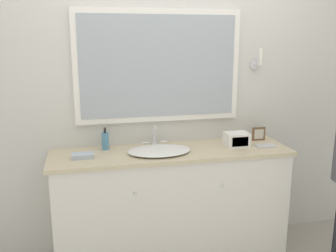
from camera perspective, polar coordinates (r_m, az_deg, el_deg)
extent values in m
cube|color=silver|center=(3.10, -0.59, 4.22)|extent=(8.00, 0.06, 2.55)
cube|color=white|center=(3.02, -1.42, 9.08)|extent=(1.34, 0.04, 0.89)
cube|color=#9EA8B2|center=(3.00, -1.34, 9.05)|extent=(1.25, 0.01, 0.80)
cylinder|color=silver|center=(3.29, 13.12, 9.13)|extent=(0.09, 0.01, 0.09)
cylinder|color=silver|center=(3.25, 13.51, 9.06)|extent=(0.02, 0.10, 0.02)
cylinder|color=white|center=(3.20, 13.98, 10.23)|extent=(0.02, 0.02, 0.14)
cube|color=silver|center=(3.09, 0.60, -12.13)|extent=(1.82, 0.47, 0.88)
cube|color=#C6B793|center=(2.92, 0.62, -4.07)|extent=(1.88, 0.50, 0.03)
sphere|color=silver|center=(2.71, -5.01, -10.26)|extent=(0.02, 0.02, 0.02)
sphere|color=silver|center=(2.86, 8.29, -9.02)|extent=(0.02, 0.02, 0.02)
ellipsoid|color=white|center=(2.87, -1.36, -3.74)|extent=(0.48, 0.34, 0.03)
cylinder|color=silver|center=(3.05, -2.08, -2.77)|extent=(0.06, 0.06, 0.03)
cylinder|color=silver|center=(3.02, -2.09, -1.29)|extent=(0.02, 0.02, 0.13)
cylinder|color=silver|center=(2.98, -1.97, -0.21)|extent=(0.02, 0.07, 0.02)
cylinder|color=white|center=(3.03, -3.48, -2.58)|extent=(0.05, 0.02, 0.02)
cylinder|color=white|center=(3.06, -0.70, -2.42)|extent=(0.05, 0.02, 0.02)
cylinder|color=teal|center=(2.97, -9.55, -2.29)|extent=(0.06, 0.06, 0.14)
cylinder|color=black|center=(2.95, -9.61, -0.69)|extent=(0.02, 0.02, 0.04)
cube|color=black|center=(2.94, -9.61, -0.41)|extent=(0.02, 0.03, 0.01)
cube|color=white|center=(3.07, 10.43, -2.03)|extent=(0.19, 0.14, 0.11)
cube|color=black|center=(3.01, 10.94, -2.36)|extent=(0.14, 0.01, 0.08)
cube|color=brown|center=(3.29, 13.65, -1.18)|extent=(0.12, 0.01, 0.12)
cube|color=beige|center=(3.28, 13.70, -1.21)|extent=(0.08, 0.00, 0.08)
cube|color=#A8B7C6|center=(2.82, -12.84, -4.43)|extent=(0.16, 0.11, 0.03)
cube|color=silver|center=(3.13, 14.64, -2.93)|extent=(0.16, 0.10, 0.01)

